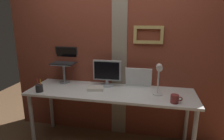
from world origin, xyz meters
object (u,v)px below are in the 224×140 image
whiteboard_panel (139,77)px  coffee_mug (175,99)px  laptop (65,59)px  desk_lamp (159,76)px  monitor (107,72)px  pen_cup (39,88)px

whiteboard_panel → coffee_mug: size_ratio=2.70×
laptop → desk_lamp: (1.30, -0.31, -0.09)m
monitor → pen_cup: monitor is taller
monitor → laptop: 0.65m
whiteboard_panel → pen_cup: size_ratio=2.01×
desk_lamp → pen_cup: size_ratio=2.28×
whiteboard_panel → desk_lamp: 0.40m
laptop → pen_cup: (-0.15, -0.47, -0.29)m
laptop → pen_cup: 0.57m
monitor → pen_cup: bearing=-152.5°
laptop → desk_lamp: bearing=-13.3°
whiteboard_panel → monitor: bearing=-174.2°
desk_lamp → coffee_mug: bearing=-41.5°
monitor → coffee_mug: bearing=-25.3°
pen_cup → laptop: bearing=72.3°
desk_lamp → monitor: bearing=160.1°
coffee_mug → monitor: bearing=154.7°
pen_cup → coffee_mug: size_ratio=1.34×
monitor → desk_lamp: size_ratio=0.96×
laptop → coffee_mug: (1.49, -0.47, -0.29)m
monitor → whiteboard_panel: monitor is taller
laptop → coffee_mug: bearing=-17.5°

